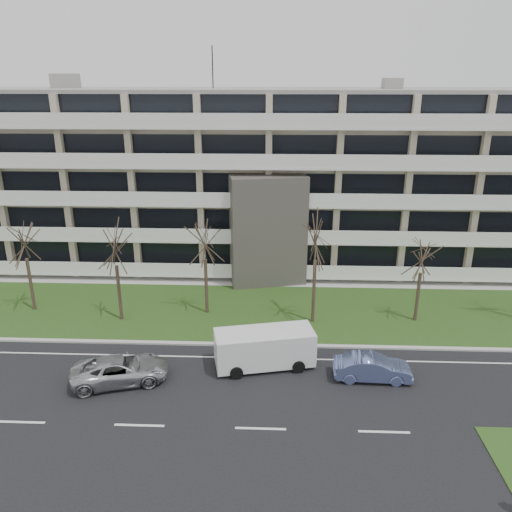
{
  "coord_description": "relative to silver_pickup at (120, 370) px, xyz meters",
  "views": [
    {
      "loc": [
        0.59,
        -20.09,
        16.23
      ],
      "look_at": [
        -0.63,
        10.0,
        5.39
      ],
      "focal_mm": 35.0,
      "sensor_mm": 36.0,
      "label": 1
    }
  ],
  "objects": [
    {
      "name": "lane_edge_line",
      "position": [
        8.01,
        2.78,
        -0.74
      ],
      "size": [
        90.0,
        0.12,
        0.01
      ],
      "primitive_type": "cube",
      "color": "white",
      "rests_on": "ground"
    },
    {
      "name": "tree_2",
      "position": [
        -2.2,
        7.53,
        4.94
      ],
      "size": [
        3.65,
        3.65,
        7.31
      ],
      "color": "#382B21",
      "rests_on": "ground"
    },
    {
      "name": "grass_verge",
      "position": [
        8.01,
        9.28,
        -0.71
      ],
      "size": [
        90.0,
        10.0,
        0.06
      ],
      "primitive_type": "cube",
      "color": "#284316",
      "rests_on": "ground"
    },
    {
      "name": "silver_pickup",
      "position": [
        0.0,
        0.0,
        0.0
      ],
      "size": [
        5.8,
        3.83,
        1.48
      ],
      "primitive_type": "imported",
      "rotation": [
        0.0,
        0.0,
        1.85
      ],
      "color": "#B0B2B8",
      "rests_on": "ground"
    },
    {
      "name": "ground",
      "position": [
        8.01,
        -3.72,
        -0.74
      ],
      "size": [
        160.0,
        160.0,
        0.0
      ],
      "primitive_type": "plane",
      "color": "black",
      "rests_on": "ground"
    },
    {
      "name": "tree_1",
      "position": [
        -9.1,
        8.84,
        4.85
      ],
      "size": [
        3.6,
        3.6,
        7.19
      ],
      "color": "#382B21",
      "rests_on": "ground"
    },
    {
      "name": "tree_4",
      "position": [
        11.3,
        7.74,
        5.66
      ],
      "size": [
        4.12,
        4.12,
        8.23
      ],
      "color": "#382B21",
      "rests_on": "ground"
    },
    {
      "name": "tree_5",
      "position": [
        18.54,
        8.22,
        4.27
      ],
      "size": [
        3.23,
        3.23,
        6.46
      ],
      "color": "#382B21",
      "rests_on": "ground"
    },
    {
      "name": "tree_3",
      "position": [
        3.71,
        8.85,
        5.02
      ],
      "size": [
        3.7,
        3.7,
        7.41
      ],
      "color": "#382B21",
      "rests_on": "ground"
    },
    {
      "name": "curb",
      "position": [
        8.01,
        4.28,
        -0.68
      ],
      "size": [
        90.0,
        0.35,
        0.12
      ],
      "primitive_type": "cube",
      "color": "#B2B2AD",
      "rests_on": "ground"
    },
    {
      "name": "white_van",
      "position": [
        8.12,
        2.0,
        0.61
      ],
      "size": [
        6.12,
        3.33,
        2.25
      ],
      "rotation": [
        0.0,
        0.0,
        0.22
      ],
      "color": "white",
      "rests_on": "ground"
    },
    {
      "name": "sidewalk",
      "position": [
        8.01,
        14.78,
        -0.7
      ],
      "size": [
        90.0,
        2.0,
        0.08
      ],
      "primitive_type": "cube",
      "color": "#B2B2AD",
      "rests_on": "ground"
    },
    {
      "name": "apartment_building",
      "position": [
        8.0,
        21.6,
        6.87
      ],
      "size": [
        60.5,
        15.1,
        18.75
      ],
      "color": "tan",
      "rests_on": "ground"
    },
    {
      "name": "blue_sedan",
      "position": [
        14.19,
        0.83,
        -0.02
      ],
      "size": [
        4.41,
        1.65,
        1.44
      ],
      "primitive_type": "imported",
      "rotation": [
        0.0,
        0.0,
        1.54
      ],
      "color": "#6979B6",
      "rests_on": "ground"
    }
  ]
}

